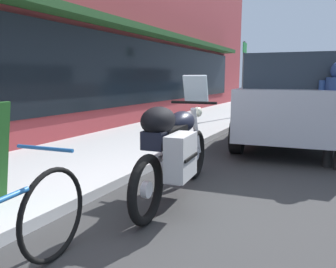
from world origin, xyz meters
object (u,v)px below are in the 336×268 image
touring_motorcycle (175,148)px  parked_car_down_block (307,88)px  parked_minivan (293,98)px  parking_sign_pole (243,72)px

touring_motorcycle → parked_car_down_block: (11.49, -0.55, 0.36)m
touring_motorcycle → parked_minivan: size_ratio=0.46×
touring_motorcycle → parking_sign_pole: size_ratio=0.93×
parked_car_down_block → parking_sign_pole: bearing=155.8°
touring_motorcycle → parking_sign_pole: 7.83m
touring_motorcycle → parked_minivan: (4.26, -0.78, 0.33)m
parked_minivan → parked_car_down_block: 7.23m
parked_minivan → parking_sign_pole: parking_sign_pole is taller
parking_sign_pole → parked_car_down_block: parking_sign_pole is taller
parked_minivan → parking_sign_pole: size_ratio=2.02×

